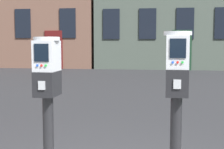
# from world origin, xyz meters

# --- Properties ---
(parking_meter_near_kerb) EXTENTS (0.22, 0.25, 1.38)m
(parking_meter_near_kerb) POSITION_xyz_m (-0.60, -0.22, 1.09)
(parking_meter_near_kerb) COLOR black
(parking_meter_near_kerb) RESTS_ON sidewalk_slab
(parking_meter_twin_adjacent) EXTENTS (0.22, 0.25, 1.42)m
(parking_meter_twin_adjacent) POSITION_xyz_m (0.46, -0.22, 1.12)
(parking_meter_twin_adjacent) COLOR black
(parking_meter_twin_adjacent) RESTS_ON sidewalk_slab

